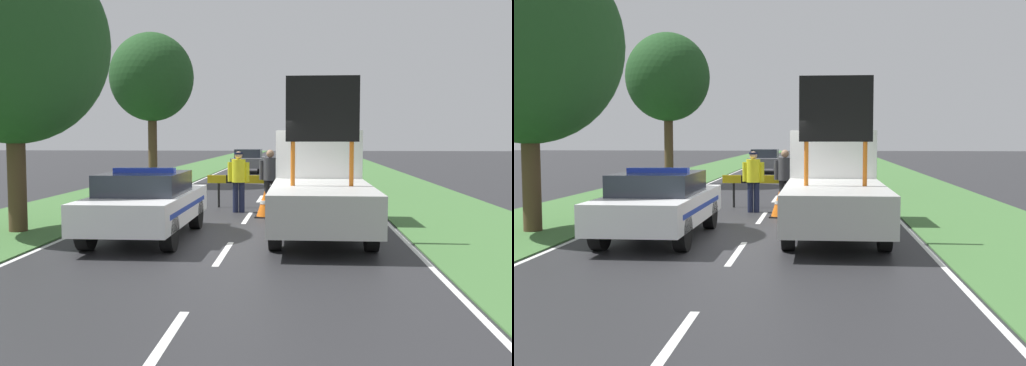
# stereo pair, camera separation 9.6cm
# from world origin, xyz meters

# --- Properties ---
(ground_plane) EXTENTS (160.00, 160.00, 0.00)m
(ground_plane) POSITION_xyz_m (0.00, 0.00, 0.00)
(ground_plane) COLOR #28282B
(lane_markings) EXTENTS (7.33, 65.18, 0.01)m
(lane_markings) POSITION_xyz_m (0.00, 14.19, 0.00)
(lane_markings) COLOR silver
(lane_markings) RESTS_ON ground
(grass_verge_left) EXTENTS (3.79, 120.00, 0.03)m
(grass_verge_left) POSITION_xyz_m (-5.61, 20.00, 0.01)
(grass_verge_left) COLOR #427038
(grass_verge_left) RESTS_ON ground
(grass_verge_right) EXTENTS (3.79, 120.00, 0.03)m
(grass_verge_right) POSITION_xyz_m (5.61, 20.00, 0.01)
(grass_verge_right) COLOR #427038
(grass_verge_right) RESTS_ON ground
(police_car) EXTENTS (1.86, 4.72, 1.52)m
(police_car) POSITION_xyz_m (-1.86, -0.53, 0.76)
(police_car) COLOR white
(police_car) RESTS_ON ground
(work_truck) EXTENTS (2.06, 6.19, 3.40)m
(work_truck) POSITION_xyz_m (1.86, 0.82, 1.10)
(work_truck) COLOR white
(work_truck) RESTS_ON ground
(road_barrier) EXTENTS (3.49, 0.08, 1.00)m
(road_barrier) POSITION_xyz_m (0.30, 5.20, 0.83)
(road_barrier) COLOR black
(road_barrier) RESTS_ON ground
(police_officer) EXTENTS (0.63, 0.40, 1.75)m
(police_officer) POSITION_xyz_m (-0.36, 4.03, 1.04)
(police_officer) COLOR #191E38
(police_officer) RESTS_ON ground
(pedestrian_civilian) EXTENTS (0.64, 0.41, 1.80)m
(pedestrian_civilian) POSITION_xyz_m (0.53, 4.52, 1.05)
(pedestrian_civilian) COLOR #232326
(pedestrian_civilian) RESTS_ON ground
(traffic_cone_near_police) EXTENTS (0.41, 0.41, 0.58)m
(traffic_cone_near_police) POSITION_xyz_m (-2.69, 5.56, 0.28)
(traffic_cone_near_police) COLOR black
(traffic_cone_near_police) RESTS_ON ground
(traffic_cone_centre_front) EXTENTS (0.52, 0.52, 0.72)m
(traffic_cone_centre_front) POSITION_xyz_m (0.45, 3.06, 0.36)
(traffic_cone_centre_front) COLOR black
(traffic_cone_centre_front) RESTS_ON ground
(queued_car_wagon_maroon) EXTENTS (1.79, 4.15, 1.61)m
(queued_car_wagon_maroon) POSITION_xyz_m (2.02, 10.68, 0.82)
(queued_car_wagon_maroon) COLOR maroon
(queued_car_wagon_maroon) RESTS_ON ground
(queued_car_van_white) EXTENTS (1.81, 4.45, 1.50)m
(queued_car_van_white) POSITION_xyz_m (1.82, 16.93, 0.80)
(queued_car_van_white) COLOR silver
(queued_car_van_white) RESTS_ON ground
(queued_car_suv_grey) EXTENTS (1.77, 4.18, 1.43)m
(queued_car_suv_grey) POSITION_xyz_m (-1.76, 23.28, 0.74)
(queued_car_suv_grey) COLOR slate
(queued_car_suv_grey) RESTS_ON ground
(roadside_tree_near_left) EXTENTS (3.67, 3.67, 6.72)m
(roadside_tree_near_left) POSITION_xyz_m (-5.12, 13.04, 4.76)
(roadside_tree_near_left) COLOR #4C3823
(roadside_tree_near_left) RESTS_ON ground
(roadside_tree_near_right) EXTENTS (4.28, 4.28, 6.50)m
(roadside_tree_near_right) POSITION_xyz_m (-5.00, 0.07, 4.24)
(roadside_tree_near_right) COLOR #4C3823
(roadside_tree_near_right) RESTS_ON ground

